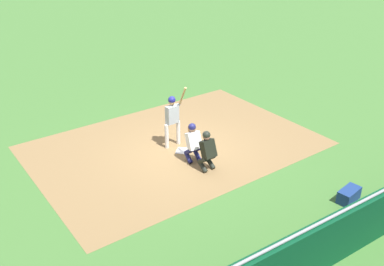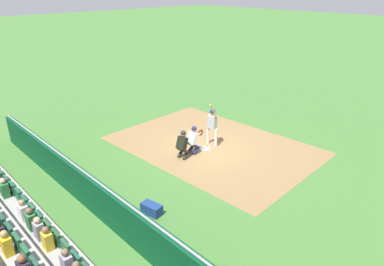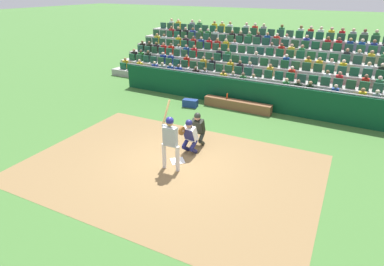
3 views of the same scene
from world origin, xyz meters
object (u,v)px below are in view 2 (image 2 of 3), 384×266
at_px(home_plate_marker, 205,148).
at_px(water_bottle_on_bench, 104,190).
at_px(catcher_crouching, 194,138).
at_px(home_plate_umpire, 183,143).
at_px(dugout_bench, 98,191).
at_px(equipment_duffel_bag, 152,209).
at_px(batter_at_plate, 212,123).

height_order(home_plate_marker, water_bottle_on_bench, water_bottle_on_bench).
distance_m(catcher_crouching, home_plate_umpire, 0.70).
distance_m(catcher_crouching, water_bottle_on_bench, 5.03).
bearing_deg(water_bottle_on_bench, dugout_bench, 174.27).
height_order(water_bottle_on_bench, equipment_duffel_bag, water_bottle_on_bench).
relative_size(home_plate_marker, home_plate_umpire, 0.34).
bearing_deg(batter_at_plate, home_plate_umpire, -88.45).
distance_m(home_plate_marker, equipment_duffel_bag, 5.34).
bearing_deg(water_bottle_on_bench, equipment_duffel_bag, 27.51).
bearing_deg(batter_at_plate, dugout_bench, -88.10).
relative_size(batter_at_plate, home_plate_umpire, 1.67).
relative_size(batter_at_plate, equipment_duffel_bag, 3.06).
distance_m(batter_at_plate, home_plate_umpire, 1.94).
distance_m(batter_at_plate, water_bottle_on_bench, 6.24).
distance_m(home_plate_umpire, dugout_bench, 4.25).
relative_size(dugout_bench, water_bottle_on_bench, 13.90).
xyz_separation_m(batter_at_plate, equipment_duffel_bag, (2.32, -5.36, -0.93)).
distance_m(home_plate_marker, home_plate_umpire, 1.55).
bearing_deg(home_plate_marker, dugout_bench, -88.63).
xyz_separation_m(home_plate_marker, home_plate_umpire, (-0.02, -1.39, 0.69)).
height_order(batter_at_plate, catcher_crouching, batter_at_plate).
xyz_separation_m(home_plate_marker, batter_at_plate, (-0.07, 0.51, 1.10)).
bearing_deg(home_plate_marker, equipment_duffel_bag, -65.07).
height_order(home_plate_umpire, water_bottle_on_bench, home_plate_umpire).
height_order(dugout_bench, water_bottle_on_bench, water_bottle_on_bench).
distance_m(home_plate_marker, dugout_bench, 5.61).
bearing_deg(dugout_bench, home_plate_marker, 91.37).
distance_m(catcher_crouching, equipment_duffel_bag, 4.79).
bearing_deg(catcher_crouching, home_plate_marker, 84.58).
bearing_deg(catcher_crouching, dugout_bench, -87.68).
xyz_separation_m(home_plate_umpire, equipment_duffel_bag, (2.27, -3.46, -0.53)).
relative_size(home_plate_marker, water_bottle_on_bench, 1.87).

